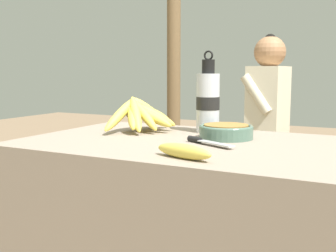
# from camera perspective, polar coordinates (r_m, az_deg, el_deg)

# --- Properties ---
(market_counter) EXTENTS (1.18, 0.73, 0.68)m
(market_counter) POSITION_cam_1_polar(r_m,az_deg,el_deg) (1.52, 3.74, -14.96)
(market_counter) COLOR gray
(market_counter) RESTS_ON ground_plane
(banana_bunch_ripe) EXTENTS (0.22, 0.34, 0.15)m
(banana_bunch_ripe) POSITION_cam_1_polar(r_m,az_deg,el_deg) (1.67, -3.54, 1.68)
(banana_bunch_ripe) COLOR #4C381E
(banana_bunch_ripe) RESTS_ON market_counter
(serving_bowl) EXTENTS (0.19, 0.19, 0.05)m
(serving_bowl) POSITION_cam_1_polar(r_m,az_deg,el_deg) (1.50, 7.87, -0.63)
(serving_bowl) COLOR #4C6B5B
(serving_bowl) RESTS_ON market_counter
(water_bottle) EXTENTS (0.09, 0.09, 0.32)m
(water_bottle) POSITION_cam_1_polar(r_m,az_deg,el_deg) (1.64, 5.43, 3.39)
(water_bottle) COLOR silver
(water_bottle) RESTS_ON market_counter
(loose_banana_front) EXTENTS (0.19, 0.09, 0.04)m
(loose_banana_front) POSITION_cam_1_polar(r_m,az_deg,el_deg) (1.15, 2.13, -3.42)
(loose_banana_front) COLOR #E0C64C
(loose_banana_front) RESTS_ON market_counter
(knife) EXTENTS (0.19, 0.11, 0.02)m
(knife) POSITION_cam_1_polar(r_m,az_deg,el_deg) (1.38, 4.83, -2.05)
(knife) COLOR #BCBCC1
(knife) RESTS_ON market_counter
(wooden_bench) EXTENTS (1.88, 0.32, 0.44)m
(wooden_bench) POSITION_cam_1_polar(r_m,az_deg,el_deg) (2.78, 18.31, -4.28)
(wooden_bench) COLOR #4C3823
(wooden_bench) RESTS_ON ground_plane
(seated_vendor) EXTENTS (0.41, 0.39, 1.15)m
(seated_vendor) POSITION_cam_1_polar(r_m,az_deg,el_deg) (2.77, 12.52, 2.02)
(seated_vendor) COLOR #232328
(seated_vendor) RESTS_ON ground_plane
(support_post_near) EXTENTS (0.11, 0.11, 2.22)m
(support_post_near) POSITION_cam_1_polar(r_m,az_deg,el_deg) (3.40, 0.78, 10.58)
(support_post_near) COLOR brown
(support_post_near) RESTS_ON ground_plane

